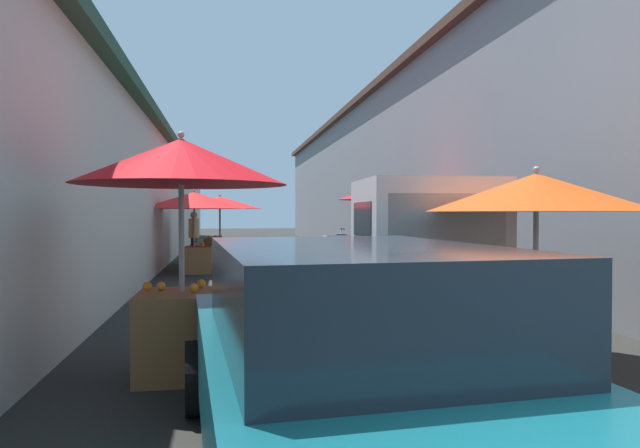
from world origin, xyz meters
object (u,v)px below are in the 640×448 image
(fruit_stall_near_left, at_px, (537,216))
(plastic_stool, at_px, (253,266))
(hatchback_car, at_px, (347,361))
(delivery_truck, at_px, (411,254))
(parked_scooter, at_px, (345,250))
(fruit_stall_far_right, at_px, (219,211))
(fruit_stall_far_left, at_px, (392,203))
(fruit_stall_mid_lane, at_px, (180,198))
(vendor_by_crates, at_px, (194,233))
(fruit_stall_near_right, at_px, (195,207))

(fruit_stall_near_left, bearing_deg, plastic_stool, 17.53)
(hatchback_car, distance_m, delivery_truck, 4.87)
(delivery_truck, relative_size, parked_scooter, 2.94)
(fruit_stall_far_right, relative_size, fruit_stall_far_left, 1.07)
(fruit_stall_far_right, relative_size, hatchback_car, 0.67)
(fruit_stall_mid_lane, height_order, parked_scooter, fruit_stall_mid_lane)
(fruit_stall_far_right, height_order, plastic_stool, fruit_stall_far_right)
(fruit_stall_mid_lane, bearing_deg, delivery_truck, -57.24)
(fruit_stall_mid_lane, height_order, delivery_truck, fruit_stall_mid_lane)
(fruit_stall_near_left, xyz_separation_m, hatchback_car, (-2.19, 2.56, -0.87))
(vendor_by_crates, distance_m, parked_scooter, 5.03)
(vendor_by_crates, bearing_deg, fruit_stall_near_right, -176.41)
(fruit_stall_far_right, xyz_separation_m, fruit_stall_mid_lane, (-12.19, 0.26, 0.07))
(fruit_stall_near_left, height_order, vendor_by_crates, fruit_stall_near_left)
(vendor_by_crates, xyz_separation_m, parked_scooter, (-1.48, -4.78, -0.53))
(fruit_stall_far_right, bearing_deg, fruit_stall_near_left, -164.42)
(fruit_stall_far_left, xyz_separation_m, fruit_stall_mid_lane, (-6.74, 4.28, -0.09))
(fruit_stall_far_left, relative_size, plastic_stool, 5.74)
(fruit_stall_far_right, distance_m, plastic_stool, 4.51)
(delivery_truck, height_order, parked_scooter, delivery_truck)
(fruit_stall_far_right, relative_size, fruit_stall_mid_lane, 1.09)
(fruit_stall_far_left, bearing_deg, hatchback_car, 161.33)
(fruit_stall_near_right, height_order, parked_scooter, fruit_stall_near_right)
(vendor_by_crates, height_order, parked_scooter, vendor_by_crates)
(fruit_stall_near_right, height_order, fruit_stall_near_left, fruit_stall_near_right)
(delivery_truck, bearing_deg, fruit_stall_near_right, 23.79)
(fruit_stall_mid_lane, xyz_separation_m, vendor_by_crates, (13.02, 0.57, -0.80))
(fruit_stall_near_left, height_order, fruit_stall_far_left, fruit_stall_far_left)
(fruit_stall_near_right, distance_m, delivery_truck, 8.69)
(fruit_stall_near_left, relative_size, hatchback_car, 0.57)
(delivery_truck, bearing_deg, vendor_by_crates, 18.50)
(fruit_stall_far_right, height_order, fruit_stall_near_left, fruit_stall_far_right)
(vendor_by_crates, bearing_deg, fruit_stall_near_left, -162.05)
(hatchback_car, distance_m, parked_scooter, 14.33)
(fruit_stall_far_right, xyz_separation_m, vendor_by_crates, (0.83, 0.83, -0.74))
(plastic_stool, bearing_deg, parked_scooter, -40.97)
(fruit_stall_mid_lane, height_order, hatchback_car, fruit_stall_mid_lane)
(fruit_stall_far_left, distance_m, hatchback_car, 9.78)
(fruit_stall_far_right, height_order, vendor_by_crates, fruit_stall_far_right)
(fruit_stall_far_left, distance_m, parked_scooter, 5.01)
(hatchback_car, height_order, plastic_stool, hatchback_car)
(parked_scooter, xyz_separation_m, plastic_stool, (-3.55, 3.09, -0.12))
(fruit_stall_near_left, bearing_deg, parked_scooter, -2.31)
(fruit_stall_near_left, distance_m, parked_scooter, 11.88)
(fruit_stall_near_right, xyz_separation_m, delivery_truck, (-7.92, -3.49, -0.75))
(fruit_stall_far_left, height_order, plastic_stool, fruit_stall_far_left)
(fruit_stall_far_right, distance_m, hatchback_car, 14.71)
(fruit_stall_mid_lane, bearing_deg, vendor_by_crates, 2.52)
(fruit_stall_near_left, height_order, fruit_stall_mid_lane, fruit_stall_mid_lane)
(hatchback_car, distance_m, plastic_stool, 10.45)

